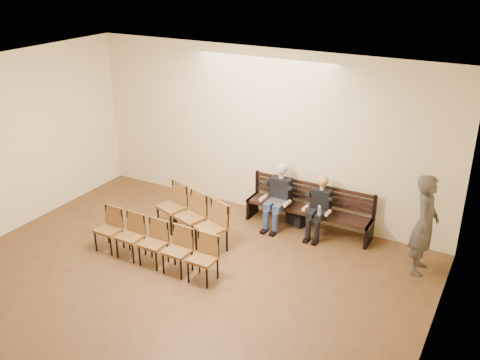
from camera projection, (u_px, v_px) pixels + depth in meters
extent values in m
plane|color=brown|center=(106.00, 345.00, 7.66)|extent=(10.00, 10.00, 0.00)
cube|color=beige|center=(264.00, 133.00, 10.99)|extent=(8.00, 0.02, 3.50)
cube|color=beige|center=(402.00, 336.00, 5.19)|extent=(0.02, 10.00, 3.50)
cube|color=white|center=(76.00, 108.00, 6.28)|extent=(8.00, 10.00, 0.02)
cube|color=black|center=(308.00, 219.00, 10.78)|extent=(2.60, 0.90, 0.45)
cube|color=silver|center=(277.00, 202.00, 10.69)|extent=(0.38, 0.31, 0.26)
cylinder|color=silver|center=(319.00, 216.00, 10.17)|extent=(0.07, 0.07, 0.21)
cube|color=black|center=(297.00, 217.00, 11.01)|extent=(0.48, 0.40, 0.30)
imported|color=#3D3932|center=(426.00, 217.00, 9.05)|extent=(0.54, 0.78, 2.09)
cube|color=brown|center=(191.00, 217.00, 10.30)|extent=(1.78, 1.01, 0.95)
cube|color=brown|center=(153.00, 244.00, 9.49)|extent=(2.54, 0.48, 0.83)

